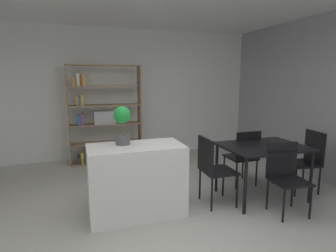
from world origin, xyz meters
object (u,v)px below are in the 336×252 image
(dining_table, at_px, (263,151))
(dining_chair_window_side, at_px, (308,157))
(open_bookshelf, at_px, (100,115))
(dining_chair_near, at_px, (285,172))
(dining_chair_island_side, at_px, (212,165))
(kitchen_island, at_px, (136,180))
(potted_plant_on_island, at_px, (122,122))
(dining_chair_far, at_px, (244,153))

(dining_table, height_order, dining_chair_window_side, dining_chair_window_side)
(open_bookshelf, distance_m, dining_chair_window_side, 3.88)
(dining_chair_near, height_order, dining_chair_island_side, dining_chair_island_side)
(dining_table, xyz_separation_m, dining_chair_near, (0.01, -0.47, -0.17))
(dining_chair_near, bearing_deg, kitchen_island, 169.79)
(potted_plant_on_island, relative_size, open_bookshelf, 0.24)
(potted_plant_on_island, distance_m, dining_table, 2.07)
(dining_chair_island_side, bearing_deg, dining_chair_window_side, -89.09)
(kitchen_island, distance_m, dining_table, 1.88)
(kitchen_island, relative_size, dining_chair_window_side, 1.27)
(dining_chair_near, height_order, dining_chair_window_side, dining_chair_window_side)
(dining_table, bearing_deg, dining_chair_island_side, 179.81)
(potted_plant_on_island, bearing_deg, dining_table, -4.74)
(dining_table, height_order, dining_chair_island_side, dining_chair_island_side)
(kitchen_island, xyz_separation_m, dining_chair_far, (1.86, 0.41, 0.09))
(potted_plant_on_island, bearing_deg, dining_chair_far, 8.49)
(dining_table, relative_size, dining_chair_window_side, 1.25)
(open_bookshelf, xyz_separation_m, dining_chair_far, (2.09, -2.06, -0.44))
(dining_chair_far, distance_m, dining_chair_island_side, 0.94)
(dining_table, bearing_deg, dining_chair_window_side, -1.08)
(potted_plant_on_island, bearing_deg, open_bookshelf, 92.06)
(dining_table, xyz_separation_m, dining_chair_island_side, (-0.81, 0.00, -0.14))
(potted_plant_on_island, relative_size, dining_chair_window_side, 0.51)
(kitchen_island, height_order, dining_chair_near, same)
(potted_plant_on_island, bearing_deg, dining_chair_island_side, -7.82)
(dining_chair_island_side, bearing_deg, dining_chair_far, -58.88)
(open_bookshelf, bearing_deg, dining_chair_near, -55.05)
(kitchen_island, xyz_separation_m, dining_table, (1.86, -0.06, 0.25))
(potted_plant_on_island, height_order, dining_chair_near, potted_plant_on_island)
(potted_plant_on_island, xyz_separation_m, dining_chair_window_side, (2.82, -0.18, -0.66))
(dining_chair_near, distance_m, dining_chair_island_side, 0.95)
(kitchen_island, height_order, dining_chair_window_side, dining_chair_window_side)
(dining_table, distance_m, dining_chair_near, 0.50)
(open_bookshelf, height_order, dining_chair_window_side, open_bookshelf)
(open_bookshelf, relative_size, dining_chair_window_side, 2.12)
(dining_chair_window_side, bearing_deg, dining_chair_island_side, -82.39)
(potted_plant_on_island, xyz_separation_m, dining_chair_far, (2.00, 0.30, -0.66))
(dining_chair_near, bearing_deg, dining_chair_far, 96.15)
(dining_chair_near, relative_size, dining_chair_window_side, 0.97)
(dining_chair_far, height_order, dining_chair_window_side, dining_chair_window_side)
(dining_chair_far, height_order, dining_chair_island_side, dining_chair_island_side)
(dining_chair_island_side, bearing_deg, kitchen_island, 88.57)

